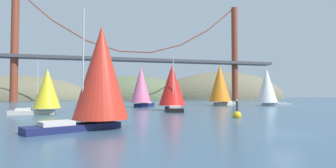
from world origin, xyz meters
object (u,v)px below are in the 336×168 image
(sailboat_red_spinnaker, at_px, (172,87))
(sailboat_scarlet_sail, at_px, (100,75))
(sailboat_pink_spinnaker, at_px, (141,86))
(sailboat_white_mainsail, at_px, (267,86))
(sailboat_orange_sail, at_px, (220,84))
(sailboat_yellow_sail, at_px, (46,90))
(channel_buoy, at_px, (237,115))

(sailboat_red_spinnaker, bearing_deg, sailboat_scarlet_sail, -119.37)
(sailboat_pink_spinnaker, bearing_deg, sailboat_scarlet_sail, -104.08)
(sailboat_white_mainsail, xyz_separation_m, sailboat_orange_sail, (-11.83, 4.19, 0.60))
(sailboat_scarlet_sail, height_order, sailboat_yellow_sail, sailboat_scarlet_sail)
(sailboat_red_spinnaker, relative_size, sailboat_pink_spinnaker, 0.95)
(channel_buoy, bearing_deg, sailboat_orange_sail, 68.18)
(sailboat_white_mainsail, height_order, sailboat_scarlet_sail, sailboat_white_mainsail)
(sailboat_orange_sail, relative_size, channel_buoy, 4.42)
(sailboat_red_spinnaker, bearing_deg, channel_buoy, -75.05)
(sailboat_white_mainsail, relative_size, sailboat_scarlet_sail, 1.02)
(sailboat_red_spinnaker, height_order, sailboat_scarlet_sail, sailboat_scarlet_sail)
(sailboat_pink_spinnaker, xyz_separation_m, channel_buoy, (8.22, -30.77, -4.57))
(sailboat_scarlet_sail, relative_size, sailboat_orange_sail, 0.93)
(sailboat_yellow_sail, bearing_deg, sailboat_white_mainsail, 19.54)
(sailboat_white_mainsail, bearing_deg, sailboat_pink_spinnaker, -179.15)
(sailboat_yellow_sail, bearing_deg, sailboat_orange_sail, 29.44)
(sailboat_pink_spinnaker, distance_m, channel_buoy, 32.18)
(sailboat_white_mainsail, bearing_deg, channel_buoy, -129.77)
(sailboat_white_mainsail, bearing_deg, sailboat_red_spinnaker, -154.35)
(sailboat_yellow_sail, distance_m, channel_buoy, 29.04)
(sailboat_red_spinnaker, relative_size, sailboat_white_mainsail, 0.90)
(sailboat_red_spinnaker, distance_m, sailboat_scarlet_sail, 26.91)
(sailboat_scarlet_sail, relative_size, sailboat_pink_spinnaker, 1.03)
(sailboat_orange_sail, xyz_separation_m, channel_buoy, (-14.21, -35.48, -5.48))
(sailboat_yellow_sail, bearing_deg, sailboat_red_spinnaker, 9.98)
(sailboat_red_spinnaker, xyz_separation_m, sailboat_yellow_sail, (-21.37, -3.76, -0.81))
(channel_buoy, bearing_deg, sailboat_white_mainsail, 50.23)
(sailboat_white_mainsail, xyz_separation_m, sailboat_yellow_sail, (-51.85, -18.40, -1.55))
(sailboat_scarlet_sail, bearing_deg, sailboat_yellow_sail, 112.56)
(sailboat_white_mainsail, height_order, sailboat_yellow_sail, sailboat_white_mainsail)
(sailboat_red_spinnaker, bearing_deg, sailboat_pink_spinnaker, 104.96)
(sailboat_yellow_sail, bearing_deg, channel_buoy, -26.52)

